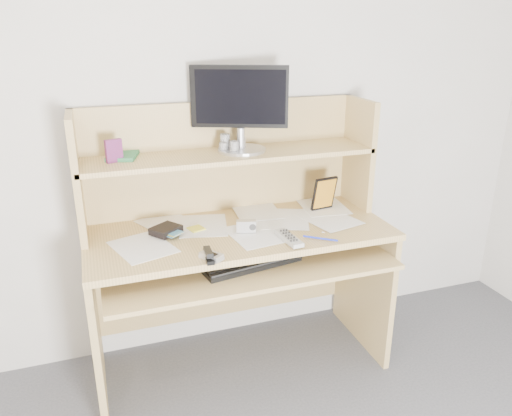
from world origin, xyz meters
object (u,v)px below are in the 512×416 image
object	(u,v)px
desk	(235,234)
keyboard	(250,261)
tv_remote	(289,238)
game_case	(324,193)
monitor	(240,106)

from	to	relation	value
desk	keyboard	size ratio (longest dim) A/B	3.01
keyboard	tv_remote	distance (m)	0.20
desk	tv_remote	distance (m)	0.33
tv_remote	desk	bearing A→B (deg)	115.44
game_case	monitor	size ratio (longest dim) A/B	0.41
desk	keyboard	xyz separation A→B (m)	(-0.00, -0.25, -0.03)
keyboard	tv_remote	bearing A→B (deg)	-19.60
desk	keyboard	distance (m)	0.25
desk	tv_remote	xyz separation A→B (m)	(0.17, -0.28, 0.07)
keyboard	monitor	size ratio (longest dim) A/B	1.08
keyboard	monitor	distance (m)	0.72
game_case	monitor	xyz separation A→B (m)	(-0.41, 0.08, 0.45)
tv_remote	monitor	size ratio (longest dim) A/B	0.44
desk	game_case	xyz separation A→B (m)	(0.48, 0.02, 0.15)
desk	game_case	size ratio (longest dim) A/B	7.96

